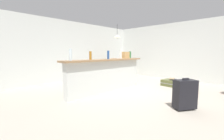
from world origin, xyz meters
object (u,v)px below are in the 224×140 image
grocery_bag (125,55)px  dining_table (118,64)px  suitcase_upright_black (185,94)px  bottle_clear (70,55)px  dining_chair_near_partition (127,68)px  bottle_white (121,54)px  bottle_amber (90,56)px  bottle_blue (108,55)px  pendant_lamp (117,36)px  suitcase_flat_olive (173,83)px  bottle_green (130,55)px  duffel_bag_orange (189,87)px  dining_chair_far_side (112,66)px  book_stack (173,79)px

grocery_bag → dining_table: 1.95m
suitcase_upright_black → dining_table: bearing=61.3°
bottle_clear → dining_chair_near_partition: bottle_clear is taller
dining_table → bottle_white: bearing=-135.8°
bottle_clear → bottle_amber: 0.65m
bottle_blue → pendant_lamp: (2.07, 1.53, 0.81)m
bottle_blue → suitcase_flat_olive: size_ratio=0.29×
dining_chair_near_partition → pendant_lamp: 1.54m
bottle_white → dining_chair_near_partition: bearing=31.5°
bottle_white → dining_chair_near_partition: bottle_white is taller
bottle_green → duffel_bag_orange: 2.21m
duffel_bag_orange → suitcase_upright_black: size_ratio=0.72×
pendant_lamp → suitcase_upright_black: (-1.97, -3.72, -1.61)m
bottle_green → suitcase_upright_black: bottle_green is taller
bottle_white → duffel_bag_orange: size_ratio=0.61×
bottle_white → dining_chair_far_side: 2.55m
grocery_bag → dining_table: bearing=49.1°
grocery_bag → suitcase_flat_olive: (1.29, -1.14, -1.00)m
dining_table → suitcase_upright_black: dining_table is taller
bottle_amber → dining_table: (2.75, 1.46, -0.47)m
dining_chair_far_side → duffel_bag_orange: (-0.57, -3.77, -0.36)m
bottle_white → grocery_bag: 0.22m
bottle_amber → book_stack: size_ratio=0.88×
pendant_lamp → grocery_bag: bearing=-129.2°
dining_table → duffel_bag_orange: bearing=-98.1°
dining_chair_near_partition → duffel_bag_orange: 2.80m
bottle_amber → grocery_bag: bearing=1.0°
grocery_bag → dining_chair_near_partition: (1.21, 0.89, -0.60)m
bottle_green → pendant_lamp: (0.80, 1.37, 0.82)m
bottle_blue → pendant_lamp: pendant_lamp is taller
suitcase_upright_black → book_stack: size_ratio=2.60×
bottle_white → dining_table: bearing=44.2°
bottle_blue → duffel_bag_orange: bearing=-47.3°
bottle_clear → suitcase_flat_olive: bearing=-16.9°
bottle_blue → bottle_white: (0.66, 0.08, 0.02)m
dining_table → bottle_clear: bearing=-155.8°
bottle_blue → suitcase_upright_black: bearing=-87.4°
dining_chair_near_partition → suitcase_upright_black: bearing=-122.3°
suitcase_flat_olive → bottle_amber: bearing=158.2°
bottle_green → dining_chair_far_side: bearing=62.4°
dining_chair_near_partition → pendant_lamp: pendant_lamp is taller
dining_table → book_stack: bearing=-88.5°
dining_chair_far_side → suitcase_flat_olive: 3.09m
grocery_bag → suitcase_upright_black: grocery_bag is taller
bottle_green → grocery_bag: (-0.39, -0.09, -0.01)m
suitcase_upright_black → dining_chair_far_side: bearing=63.1°
bottle_clear → pendant_lamp: size_ratio=0.42×
duffel_bag_orange → bottle_white: bearing=118.1°
bottle_amber → bottle_white: bottle_white is taller
dining_chair_far_side → bottle_white: bearing=-129.3°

